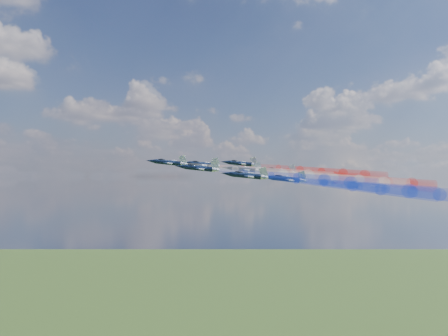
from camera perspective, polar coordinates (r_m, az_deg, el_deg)
jet_lead at (r=155.08m, az=-6.33°, el=0.62°), size 16.71×16.44×5.84m
trail_lead at (r=153.58m, az=4.06°, el=-0.39°), size 38.66×30.33×9.13m
jet_inner_left at (r=142.76m, az=-2.85°, el=-0.02°), size 16.71×16.44×5.84m
trail_inner_left at (r=143.21m, az=8.39°, el=-1.11°), size 38.66×30.33×9.13m
jet_inner_right at (r=163.50m, az=-2.48°, el=0.41°), size 16.71×16.44×5.84m
trail_inner_right at (r=163.75m, az=7.34°, el=-0.54°), size 38.66×30.33×9.13m
jet_outer_left at (r=133.67m, az=2.59°, el=-0.86°), size 16.71×16.44×5.84m
trail_outer_left at (r=136.96m, az=14.40°, el=-1.98°), size 38.66×30.33×9.13m
jet_center_third at (r=154.79m, az=2.23°, el=-0.15°), size 16.71×16.44×5.84m
trail_center_third at (r=157.48m, az=12.48°, el=-1.14°), size 38.66×30.33×9.13m
jet_outer_right at (r=174.13m, az=1.91°, el=0.52°), size 16.71×16.44×5.84m
trail_outer_right at (r=176.35m, az=11.04°, el=-0.37°), size 38.66×30.33×9.13m
jet_rear_left at (r=142.85m, az=7.08°, el=-1.25°), size 16.71×16.44×5.84m
trail_rear_left at (r=148.10m, az=17.95°, el=-2.26°), size 38.66×30.33×9.13m
jet_rear_right at (r=163.76m, az=6.21°, el=-0.37°), size 16.71×16.44×5.84m
trail_rear_right at (r=168.24m, az=15.77°, el=-1.29°), size 38.66×30.33×9.13m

